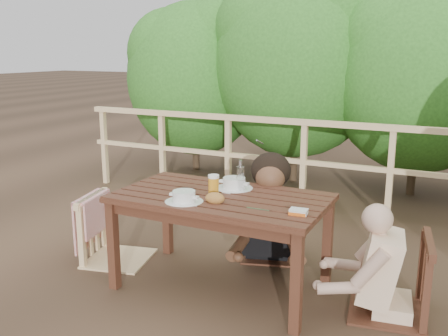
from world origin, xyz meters
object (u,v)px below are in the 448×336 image
at_px(table, 221,242).
at_px(soup_far, 234,184).
at_px(diner_right, 399,226).
at_px(bottle, 240,176).
at_px(chair_far, 270,205).
at_px(chair_left, 116,201).
at_px(bread_roll, 215,198).
at_px(beer_glass, 214,185).
at_px(soup_near, 184,197).
at_px(butter_tub, 299,213).
at_px(woman, 272,175).
at_px(chair_right, 393,240).

height_order(table, soup_far, soup_far).
distance_m(diner_right, bottle, 1.15).
bearing_deg(chair_far, table, -117.56).
height_order(chair_left, bread_roll, chair_left).
xyz_separation_m(chair_far, beer_glass, (-0.18, -0.68, 0.32)).
relative_size(soup_far, beer_glass, 1.83).
distance_m(soup_near, butter_tub, 0.80).
bearing_deg(diner_right, bottle, 80.47).
bearing_deg(butter_tub, diner_right, 24.73).
distance_m(woman, bread_roll, 0.88).
relative_size(chair_left, diner_right, 0.84).
height_order(chair_right, woman, woman).
height_order(chair_far, woman, woman).
bearing_deg(soup_near, bread_roll, 21.48).
relative_size(woman, diner_right, 1.15).
height_order(diner_right, bottle, diner_right).
distance_m(table, chair_far, 0.70).
height_order(chair_right, diner_right, diner_right).
distance_m(bread_roll, bottle, 0.36).
bearing_deg(chair_left, table, -106.19).
xyz_separation_m(diner_right, soup_far, (-1.20, 0.05, 0.13)).
bearing_deg(chair_far, bread_roll, -113.01).
bearing_deg(chair_left, soup_far, -94.23).
bearing_deg(bread_roll, diner_right, 15.49).
bearing_deg(soup_far, bread_roll, -85.11).
distance_m(chair_left, bread_roll, 1.08).
height_order(soup_near, butter_tub, soup_near).
xyz_separation_m(chair_left, butter_tub, (1.62, -0.23, 0.20)).
relative_size(table, chair_right, 1.46).
relative_size(woman, soup_far, 5.02).
relative_size(woman, butter_tub, 12.53).
bearing_deg(woman, chair_left, 12.87).
xyz_separation_m(bread_roll, butter_tub, (0.60, -0.00, -0.02)).
xyz_separation_m(woman, diner_right, (1.08, -0.55, -0.09)).
relative_size(table, soup_near, 5.68).
height_order(soup_far, beer_glass, beer_glass).
distance_m(diner_right, soup_near, 1.43).
bearing_deg(table, chair_left, 176.67).
height_order(table, diner_right, diner_right).
bearing_deg(soup_far, chair_far, 76.22).
bearing_deg(chair_far, woman, 72.64).
relative_size(bread_roll, beer_glass, 0.90).
relative_size(bread_roll, butter_tub, 1.22).
bearing_deg(woman, beer_glass, 58.00).
height_order(chair_right, beer_glass, chair_right).
distance_m(table, beer_glass, 0.43).
height_order(diner_right, soup_far, diner_right).
bearing_deg(chair_far, bottle, -113.18).
bearing_deg(chair_far, chair_right, -44.17).
relative_size(soup_near, beer_glass, 1.71).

